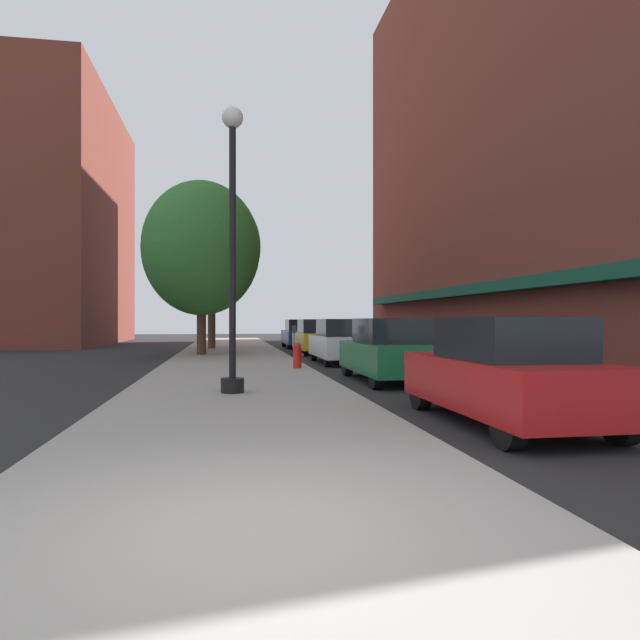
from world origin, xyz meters
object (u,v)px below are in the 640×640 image
object	(u,v)px
tree_mid	(212,247)
car_red	(505,372)
parking_meter_near	(294,340)
tree_near	(201,248)
lamppost	(232,243)
car_green	(389,351)
car_white	(341,342)
fire_hydrant	(297,355)
car_blue	(300,334)
car_yellow	(316,337)

from	to	relation	value
tree_mid	car_red	size ratio (longest dim) A/B	1.95
parking_meter_near	tree_near	size ratio (longest dim) A/B	0.17
lamppost	car_green	xyz separation A→B (m)	(4.11, 2.56, -2.39)
tree_near	car_white	xyz separation A→B (m)	(5.31, -4.36, -3.94)
car_red	car_green	world-z (taller)	same
fire_hydrant	car_red	world-z (taller)	car_red
fire_hydrant	car_green	xyz separation A→B (m)	(2.05, -3.15, 0.29)
fire_hydrant	tree_mid	distance (m)	14.19
car_white	car_blue	bearing A→B (deg)	91.84
tree_near	car_yellow	bearing A→B (deg)	15.57
car_white	car_blue	world-z (taller)	same
parking_meter_near	tree_mid	distance (m)	12.54
car_red	car_green	bearing A→B (deg)	89.68
car_green	car_white	bearing A→B (deg)	89.54
tree_near	car_green	distance (m)	12.61
car_green	car_blue	world-z (taller)	same
tree_mid	car_red	world-z (taller)	tree_mid
lamppost	car_yellow	world-z (taller)	lamppost
tree_near	fire_hydrant	bearing A→B (deg)	-66.71
parking_meter_near	car_white	size ratio (longest dim) A/B	0.30
tree_mid	lamppost	bearing A→B (deg)	-87.24
lamppost	fire_hydrant	size ratio (longest dim) A/B	7.47
fire_hydrant	car_blue	world-z (taller)	car_blue
car_red	car_yellow	distance (m)	18.43
tree_mid	car_white	world-z (taller)	tree_mid
tree_near	car_blue	size ratio (longest dim) A/B	1.76
parking_meter_near	car_white	xyz separation A→B (m)	(1.95, 1.55, -0.14)
car_red	car_yellow	world-z (taller)	same
car_green	lamppost	bearing A→B (deg)	-148.59
car_yellow	car_blue	world-z (taller)	same
lamppost	tree_near	size ratio (longest dim) A/B	0.78
tree_near	car_blue	world-z (taller)	tree_near
car_yellow	lamppost	bearing A→B (deg)	-106.75
fire_hydrant	car_green	size ratio (longest dim) A/B	0.18
car_red	car_green	size ratio (longest dim) A/B	1.00
tree_near	car_white	bearing A→B (deg)	-39.38
parking_meter_near	tree_near	world-z (taller)	tree_near
car_red	car_green	xyz separation A→B (m)	(0.00, 6.22, 0.00)
car_green	car_yellow	world-z (taller)	same
car_yellow	fire_hydrant	bearing A→B (deg)	-103.91
car_yellow	parking_meter_near	bearing A→B (deg)	-105.98
tree_mid	car_blue	xyz separation A→B (m)	(5.01, 2.12, -4.71)
parking_meter_near	car_red	distance (m)	11.22
tree_mid	car_yellow	distance (m)	7.90
car_yellow	car_blue	xyz separation A→B (m)	(0.00, 6.00, 0.00)
tree_mid	car_blue	bearing A→B (deg)	22.97
fire_hydrant	car_white	size ratio (longest dim) A/B	0.18
parking_meter_near	car_white	bearing A→B (deg)	38.45
lamppost	tree_near	distance (m)	13.43
car_red	tree_mid	bearing A→B (deg)	102.34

